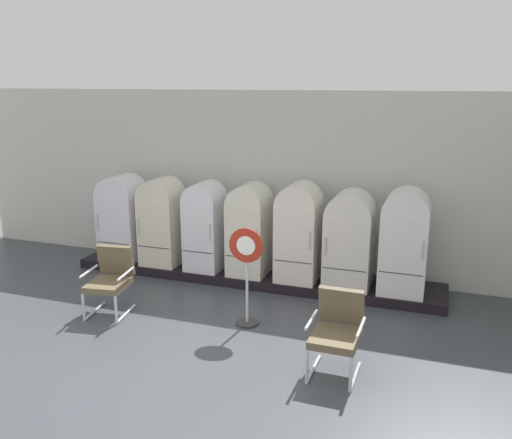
{
  "coord_description": "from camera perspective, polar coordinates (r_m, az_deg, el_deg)",
  "views": [
    {
      "loc": [
        2.86,
        -4.98,
        3.26
      ],
      "look_at": [
        0.15,
        2.75,
        1.13
      ],
      "focal_mm": 37.62,
      "sensor_mm": 36.0,
      "label": 1
    }
  ],
  "objects": [
    {
      "name": "armchair_right",
      "position": [
        6.29,
        8.63,
        -11.4
      ],
      "size": [
        0.6,
        0.7,
        0.95
      ],
      "color": "silver",
      "rests_on": "ground"
    },
    {
      "name": "refrigerator_4",
      "position": [
        8.47,
        4.55,
        -1.05
      ],
      "size": [
        0.65,
        0.68,
        1.57
      ],
      "color": "silver",
      "rests_on": "display_plinth"
    },
    {
      "name": "back_wall",
      "position": [
        9.26,
        0.97,
        4.06
      ],
      "size": [
        11.76,
        0.12,
        3.12
      ],
      "color": "silver",
      "rests_on": "ground"
    },
    {
      "name": "armchair_left",
      "position": [
        8.0,
        -15.2,
        -5.95
      ],
      "size": [
        0.67,
        0.76,
        0.95
      ],
      "color": "silver",
      "rests_on": "ground"
    },
    {
      "name": "refrigerator_1",
      "position": [
        9.38,
        -9.96,
        0.08
      ],
      "size": [
        0.65,
        0.68,
        1.5
      ],
      "color": "beige",
      "rests_on": "display_plinth"
    },
    {
      "name": "display_plinth",
      "position": [
        9.08,
        -0.34,
        -5.95
      ],
      "size": [
        6.23,
        0.95,
        0.15
      ],
      "primitive_type": "cube",
      "color": "black",
      "rests_on": "ground"
    },
    {
      "name": "sign_stand",
      "position": [
        7.27,
        -1.01,
        -6.19
      ],
      "size": [
        0.48,
        0.32,
        1.38
      ],
      "color": "#2D2D30",
      "rests_on": "ground"
    },
    {
      "name": "refrigerator_0",
      "position": [
        9.79,
        -13.99,
        0.45
      ],
      "size": [
        0.7,
        0.7,
        1.5
      ],
      "color": "white",
      "rests_on": "display_plinth"
    },
    {
      "name": "refrigerator_3",
      "position": [
        8.73,
        -0.72,
        -0.77
      ],
      "size": [
        0.61,
        0.7,
        1.5
      ],
      "color": "silver",
      "rests_on": "display_plinth"
    },
    {
      "name": "refrigerator_5",
      "position": [
        8.34,
        9.9,
        -1.8
      ],
      "size": [
        0.7,
        0.71,
        1.49
      ],
      "color": "silver",
      "rests_on": "display_plinth"
    },
    {
      "name": "refrigerator_6",
      "position": [
        8.2,
        15.51,
        -1.98
      ],
      "size": [
        0.68,
        0.62,
        1.59
      ],
      "color": "white",
      "rests_on": "display_plinth"
    },
    {
      "name": "ground",
      "position": [
        6.62,
        -9.51,
        -15.4
      ],
      "size": [
        12.0,
        10.0,
        0.05
      ],
      "primitive_type": "cube",
      "color": "#3D4248"
    },
    {
      "name": "refrigerator_2",
      "position": [
        9.0,
        -5.45,
        -0.4
      ],
      "size": [
        0.58,
        0.66,
        1.49
      ],
      "color": "white",
      "rests_on": "display_plinth"
    }
  ]
}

